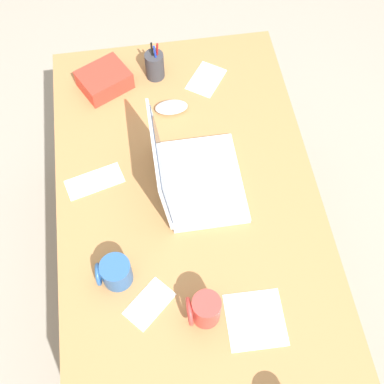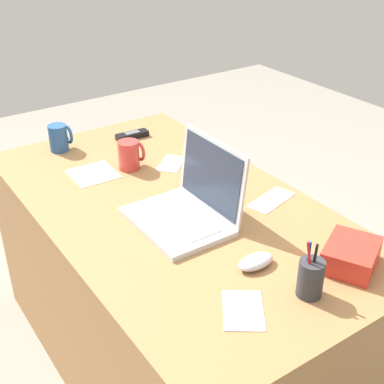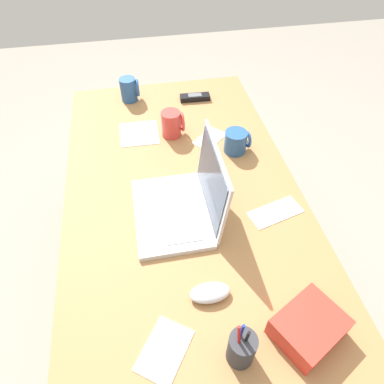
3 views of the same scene
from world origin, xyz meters
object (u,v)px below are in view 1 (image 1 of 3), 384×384
object	(u,v)px
pen_holder	(155,65)
laptop	(190,176)
computer_mouse	(171,107)
coffee_mug_tall	(205,310)
snack_bag	(104,80)
coffee_mug_spare	(115,272)

from	to	relation	value
pen_holder	laptop	bearing A→B (deg)	-173.32
laptop	computer_mouse	size ratio (longest dim) A/B	2.89
laptop	coffee_mug_tall	bearing A→B (deg)	176.72
coffee_mug_tall	snack_bag	xyz separation A→B (m)	(0.86, 0.21, -0.02)
laptop	snack_bag	size ratio (longest dim) A/B	1.98
computer_mouse	coffee_mug_tall	world-z (taller)	coffee_mug_tall
coffee_mug_tall	pen_holder	xyz separation A→B (m)	(0.88, 0.03, -0.00)
computer_mouse	coffee_mug_spare	world-z (taller)	coffee_mug_spare
computer_mouse	coffee_mug_tall	xyz separation A→B (m)	(-0.72, 0.01, 0.04)
pen_holder	coffee_mug_spare	bearing A→B (deg)	165.15
laptop	coffee_mug_tall	xyz separation A→B (m)	(-0.42, 0.02, 0.00)
laptop	snack_bag	bearing A→B (deg)	27.96
laptop	coffee_mug_spare	size ratio (longest dim) A/B	3.29
computer_mouse	coffee_mug_spare	xyz separation A→B (m)	(-0.57, 0.23, 0.03)
laptop	computer_mouse	distance (m)	0.30
coffee_mug_tall	coffee_mug_spare	world-z (taller)	coffee_mug_tall
computer_mouse	pen_holder	xyz separation A→B (m)	(0.16, 0.04, 0.04)
snack_bag	computer_mouse	bearing A→B (deg)	-123.15
coffee_mug_tall	coffee_mug_spare	xyz separation A→B (m)	(0.14, 0.23, -0.01)
pen_holder	snack_bag	xyz separation A→B (m)	(-0.02, 0.18, -0.02)
coffee_mug_spare	snack_bag	size ratio (longest dim) A/B	0.60
snack_bag	coffee_mug_tall	bearing A→B (deg)	-166.25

